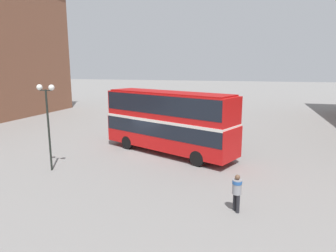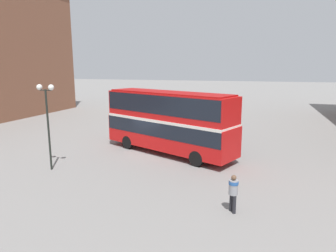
{
  "view_description": "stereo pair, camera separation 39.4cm",
  "coord_description": "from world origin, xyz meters",
  "px_view_note": "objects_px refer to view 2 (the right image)",
  "views": [
    {
      "loc": [
        7.56,
        -20.5,
        6.34
      ],
      "look_at": [
        1.48,
        0.24,
        2.06
      ],
      "focal_mm": 32.0,
      "sensor_mm": 36.0,
      "label": 1
    },
    {
      "loc": [
        7.93,
        -20.39,
        6.34
      ],
      "look_at": [
        1.48,
        0.24,
        2.06
      ],
      "focal_mm": 32.0,
      "sensor_mm": 36.0,
      "label": 2
    }
  ],
  "objects_px": {
    "double_decker_bus": "(168,118)",
    "pedestrian_foreground": "(233,190)",
    "parked_car_kerb_near": "(213,114)",
    "street_lamp_twin_globe": "(47,107)"
  },
  "relations": [
    {
      "from": "double_decker_bus",
      "to": "parked_car_kerb_near",
      "type": "xyz_separation_m",
      "value": [
        1.12,
        14.57,
        -1.81
      ]
    },
    {
      "from": "double_decker_bus",
      "to": "pedestrian_foreground",
      "type": "xyz_separation_m",
      "value": [
        5.51,
        -8.02,
        -1.57
      ]
    },
    {
      "from": "street_lamp_twin_globe",
      "to": "pedestrian_foreground",
      "type": "bearing_deg",
      "value": -11.52
    },
    {
      "from": "double_decker_bus",
      "to": "pedestrian_foreground",
      "type": "distance_m",
      "value": 9.86
    },
    {
      "from": "pedestrian_foreground",
      "to": "double_decker_bus",
      "type": "bearing_deg",
      "value": -91.59
    },
    {
      "from": "double_decker_bus",
      "to": "pedestrian_foreground",
      "type": "height_order",
      "value": "double_decker_bus"
    },
    {
      "from": "double_decker_bus",
      "to": "street_lamp_twin_globe",
      "type": "distance_m",
      "value": 8.31
    },
    {
      "from": "pedestrian_foreground",
      "to": "parked_car_kerb_near",
      "type": "relative_size",
      "value": 0.38
    },
    {
      "from": "parked_car_kerb_near",
      "to": "double_decker_bus",
      "type": "bearing_deg",
      "value": -101.39
    },
    {
      "from": "pedestrian_foreground",
      "to": "street_lamp_twin_globe",
      "type": "relative_size",
      "value": 0.32
    }
  ]
}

